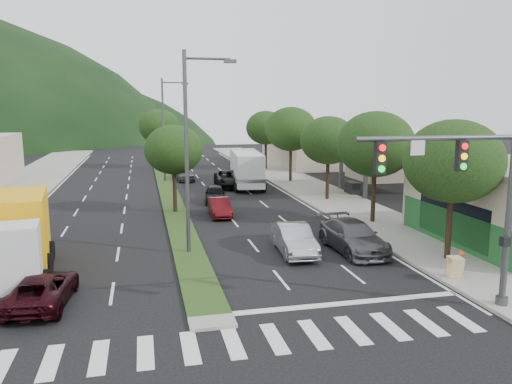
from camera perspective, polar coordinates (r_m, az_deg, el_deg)
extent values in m
plane|color=black|center=(18.15, -5.24, -14.18)|extent=(160.00, 160.00, 0.00)
cube|color=gray|center=(44.56, 6.42, 0.31)|extent=(5.00, 90.00, 0.15)
cube|color=gray|center=(43.47, -27.20, -0.96)|extent=(6.00, 90.00, 0.15)
cube|color=#243A15|center=(45.10, -10.05, 0.31)|extent=(1.60, 56.00, 0.12)
cube|color=silver|center=(16.35, -4.26, -16.96)|extent=(19.00, 2.20, 0.01)
cylinder|color=#47494C|center=(20.01, 26.94, -2.41)|extent=(0.24, 0.24, 7.00)
cylinder|color=#47494C|center=(17.87, 20.18, 5.79)|extent=(6.00, 0.18, 0.18)
cube|color=black|center=(18.24, 22.44, 3.83)|extent=(0.35, 0.25, 1.05)
cube|color=black|center=(16.69, 13.98, 3.79)|extent=(0.35, 0.25, 1.05)
cube|color=black|center=(19.97, 26.57, -5.06)|extent=(0.30, 0.25, 0.35)
cube|color=silver|center=(43.94, 15.93, 6.33)|extent=(12.00, 8.00, 0.50)
cube|color=#D6CC0B|center=(43.96, 15.91, 5.87)|extent=(12.20, 8.20, 0.50)
cylinder|color=#47494C|center=(40.14, 12.45, 2.31)|extent=(0.36, 0.36, 4.60)
cylinder|color=#47494C|center=(44.15, 21.89, 2.49)|extent=(0.36, 0.36, 4.60)
cylinder|color=#47494C|center=(44.68, 9.72, 3.13)|extent=(0.36, 0.36, 4.60)
cylinder|color=#47494C|center=(48.31, 18.53, 3.26)|extent=(0.36, 0.36, 4.60)
cube|color=black|center=(42.64, 10.94, 0.41)|extent=(0.80, 1.60, 1.10)
cube|color=black|center=(46.44, 20.01, 0.75)|extent=(0.80, 1.60, 1.10)
cube|color=#B0A48C|center=(64.38, 6.77, 5.47)|extent=(10.00, 16.00, 5.20)
cylinder|color=black|center=(25.44, 21.22, -3.13)|extent=(0.28, 0.28, 3.64)
ellipsoid|color=black|center=(24.99, 21.62, 3.28)|extent=(4.60, 4.60, 3.91)
cylinder|color=black|center=(32.21, 13.29, 0.03)|extent=(0.28, 0.28, 3.81)
ellipsoid|color=black|center=(31.85, 13.50, 5.35)|extent=(4.80, 4.80, 4.08)
cylinder|color=black|center=(39.47, 8.18, 1.79)|extent=(0.28, 0.28, 3.58)
ellipsoid|color=black|center=(39.18, 8.28, 5.87)|extent=(4.40, 4.40, 3.74)
cylinder|color=black|center=(48.84, 3.97, 3.58)|extent=(0.28, 0.28, 3.92)
ellipsoid|color=black|center=(48.60, 4.02, 7.19)|extent=(5.00, 5.00, 4.25)
cylinder|color=black|center=(58.44, 1.12, 4.51)|extent=(0.28, 0.28, 3.70)
ellipsoid|color=black|center=(58.25, 1.13, 7.35)|extent=(4.60, 4.60, 3.91)
cylinder|color=black|center=(34.96, -9.27, 0.50)|extent=(0.28, 0.28, 3.36)
ellipsoid|color=black|center=(34.64, -9.39, 4.81)|extent=(4.00, 4.00, 3.40)
cylinder|color=black|center=(60.73, -10.90, 4.56)|extent=(0.28, 0.28, 3.81)
ellipsoid|color=black|center=(60.54, -10.99, 7.38)|extent=(4.80, 4.80, 4.08)
cylinder|color=#47494C|center=(24.66, -7.94, 4.20)|extent=(0.20, 0.20, 10.00)
cylinder|color=#47494C|center=(24.77, -5.58, 14.93)|extent=(2.20, 0.12, 0.12)
cube|color=#47494C|center=(24.93, -2.98, 14.70)|extent=(0.60, 0.25, 0.18)
cylinder|color=#47494C|center=(49.56, -10.53, 6.88)|extent=(0.20, 0.20, 10.00)
cylinder|color=#47494C|center=(49.61, -9.40, 12.24)|extent=(2.20, 0.12, 0.12)
cube|color=#47494C|center=(49.69, -8.10, 12.15)|extent=(0.60, 0.25, 0.18)
imported|color=#A9ACB1|center=(25.35, 4.36, -5.39)|extent=(1.80, 4.56, 1.48)
imported|color=black|center=(20.58, -23.26, -10.19)|extent=(2.39, 4.55, 1.22)
imported|color=black|center=(38.71, -4.69, -0.23)|extent=(2.03, 4.02, 1.31)
imported|color=#505055|center=(26.14, 11.01, -5.00)|extent=(2.40, 5.42, 1.55)
imported|color=#4B0C0F|center=(33.80, -4.17, -1.76)|extent=(1.41, 3.78, 1.23)
imported|color=black|center=(46.03, -3.03, 1.51)|extent=(2.73, 5.53, 1.51)
imported|color=#49494E|center=(50.48, -8.26, 2.07)|extent=(2.05, 4.13, 1.35)
cube|color=silver|center=(21.15, -26.59, -6.73)|extent=(2.55, 2.00, 2.48)
cube|color=#F3AC0C|center=(24.97, -25.61, -3.98)|extent=(3.02, 4.80, 3.34)
cube|color=black|center=(24.47, -25.57, -7.51)|extent=(2.92, 6.48, 0.32)
cylinder|color=black|center=(21.82, -22.93, -9.38)|extent=(0.44, 1.00, 0.97)
cylinder|color=black|center=(24.06, -22.68, -7.59)|extent=(0.44, 1.00, 0.97)
cylinder|color=black|center=(26.11, -22.48, -6.24)|extent=(0.44, 1.00, 0.97)
cube|color=silver|center=(45.87, -1.11, 2.85)|extent=(3.18, 8.63, 2.81)
cube|color=#5C5C61|center=(45.96, -1.10, 1.98)|extent=(3.24, 8.63, 0.33)
cylinder|color=black|center=(49.29, -2.87, 1.67)|extent=(0.41, 0.87, 0.84)
cylinder|color=black|center=(49.51, -0.16, 1.72)|extent=(0.41, 0.87, 0.84)
cylinder|color=black|center=(48.29, -2.78, 1.50)|extent=(0.41, 0.87, 0.84)
cylinder|color=black|center=(48.52, -0.02, 1.55)|extent=(0.41, 0.87, 0.84)
cylinder|color=black|center=(42.97, -2.23, 0.48)|extent=(0.41, 0.87, 0.84)
cylinder|color=black|center=(43.23, 0.87, 0.54)|extent=(0.41, 0.87, 0.84)
cube|color=#D6BC82|center=(22.86, 22.00, -8.14)|extent=(0.58, 0.32, 0.90)
cube|color=#D6BC82|center=(23.20, 21.59, -7.85)|extent=(0.58, 0.32, 0.90)
cube|color=#D6BC82|center=(22.91, 21.86, -6.98)|extent=(0.61, 0.52, 0.04)
cube|color=#DC420C|center=(22.69, 22.39, -6.43)|extent=(0.20, 0.05, 0.15)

